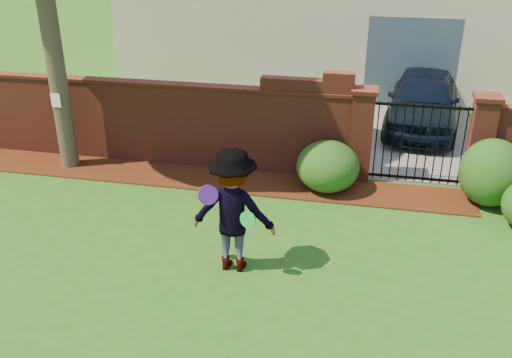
% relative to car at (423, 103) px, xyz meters
% --- Properties ---
extents(ground, '(80.00, 80.00, 0.01)m').
position_rel_car_xyz_m(ground, '(-3.76, -7.11, -0.70)').
color(ground, '#275A16').
rests_on(ground, ground).
extents(mulch_bed, '(11.10, 1.08, 0.03)m').
position_rel_car_xyz_m(mulch_bed, '(-4.71, -3.78, -0.68)').
color(mulch_bed, '#39190A').
rests_on(mulch_bed, ground).
extents(brick_wall, '(8.70, 0.31, 2.16)m').
position_rel_car_xyz_m(brick_wall, '(-5.77, -3.11, 0.23)').
color(brick_wall, maroon).
rests_on(brick_wall, ground).
extents(pillar_left, '(0.50, 0.50, 1.88)m').
position_rel_car_xyz_m(pillar_left, '(-1.36, -3.11, 0.26)').
color(pillar_left, maroon).
rests_on(pillar_left, ground).
extents(pillar_right, '(0.50, 0.50, 1.88)m').
position_rel_car_xyz_m(pillar_right, '(0.84, -3.11, 0.26)').
color(pillar_right, maroon).
rests_on(pillar_right, ground).
extents(iron_gate, '(1.78, 0.03, 1.60)m').
position_rel_car_xyz_m(iron_gate, '(-0.26, -3.11, 0.15)').
color(iron_gate, black).
rests_on(iron_gate, ground).
extents(driveway, '(3.20, 8.00, 0.01)m').
position_rel_car_xyz_m(driveway, '(-0.26, 0.89, -0.69)').
color(driveway, slate).
rests_on(driveway, ground).
extents(car, '(2.09, 4.26, 1.40)m').
position_rel_car_xyz_m(car, '(0.00, 0.00, 0.00)').
color(car, black).
rests_on(car, ground).
extents(paper_notice, '(0.20, 0.01, 0.28)m').
position_rel_car_xyz_m(paper_notice, '(-7.36, -3.90, 0.80)').
color(paper_notice, white).
rests_on(paper_notice, tree).
extents(shrub_left, '(1.20, 1.20, 0.98)m').
position_rel_car_xyz_m(shrub_left, '(-1.93, -3.74, -0.21)').
color(shrub_left, '#164A16').
rests_on(shrub_left, ground).
extents(shrub_middle, '(1.14, 1.14, 1.26)m').
position_rel_car_xyz_m(shrub_middle, '(1.01, -3.72, -0.07)').
color(shrub_middle, '#164A16').
rests_on(shrub_middle, ground).
extents(man, '(1.24, 0.71, 1.92)m').
position_rel_car_xyz_m(man, '(-3.07, -6.68, 0.26)').
color(man, gray).
rests_on(man, ground).
extents(frisbee_purple, '(0.30, 0.20, 0.29)m').
position_rel_car_xyz_m(frisbee_purple, '(-3.35, -6.91, 0.62)').
color(frisbee_purple, '#601CB0').
rests_on(frisbee_purple, man).
extents(frisbee_green, '(0.26, 0.14, 0.25)m').
position_rel_car_xyz_m(frisbee_green, '(-2.79, -6.89, 0.28)').
color(frisbee_green, green).
rests_on(frisbee_green, man).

